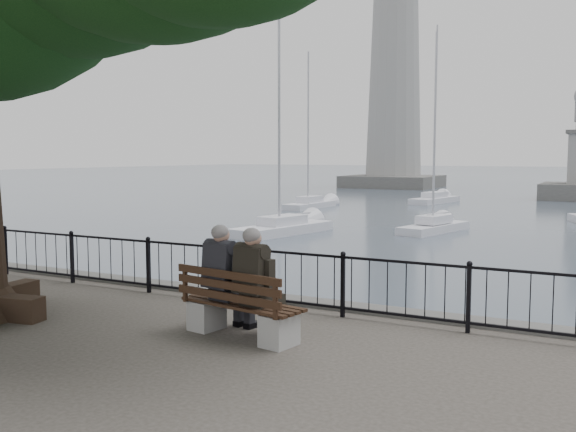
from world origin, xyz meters
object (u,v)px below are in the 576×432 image
Objects in this scene: person_left at (228,283)px; person_right at (259,288)px; lighthouse at (395,75)px; bench at (239,313)px.

person_left and person_right have the same top height.
person_left is at bearing -73.72° from lighthouse.
person_right reaches higher than bench.
person_left is at bearing 169.92° from person_right.
bench is at bearing -168.82° from person_right.
lighthouse is (-18.45, 61.23, 10.64)m from person_right.
lighthouse reaches higher than person_right.
bench is 1.24× the size of person_left.
person_left is 0.05× the size of lighthouse.
person_left is (-0.29, 0.16, 0.39)m from bench.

